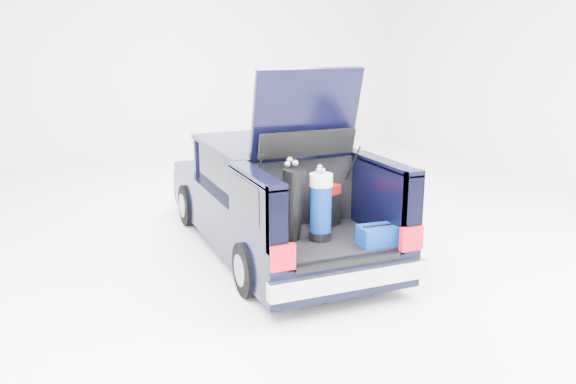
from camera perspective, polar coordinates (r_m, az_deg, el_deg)
name	(u,v)px	position (r m, az deg, el deg)	size (l,w,h in m)	color
ground	(274,247)	(8.35, -1.31, -5.20)	(14.00, 14.00, 0.00)	white
car	(271,198)	(8.24, -1.61, -0.57)	(1.87, 4.65, 2.47)	black
red_suitcase	(326,206)	(7.23, 3.57, -1.33)	(0.37, 0.33, 0.53)	#780804
black_golf_bag	(291,204)	(6.69, 0.33, -1.13)	(0.33, 0.41, 0.93)	black
blue_golf_bag	(321,206)	(6.73, 3.08, -1.35)	(0.30, 0.30, 0.85)	black
blue_duffel	(379,235)	(6.72, 8.49, -4.01)	(0.45, 0.30, 0.23)	navy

